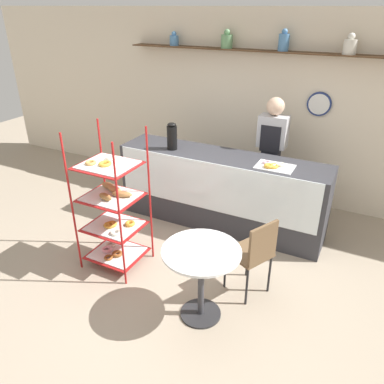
% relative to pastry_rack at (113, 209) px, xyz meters
% --- Properties ---
extents(ground_plane, '(14.00, 14.00, 0.00)m').
position_rel_pastry_rack_xyz_m(ground_plane, '(0.72, 0.06, -0.70)').
color(ground_plane, gray).
extents(back_wall, '(10.00, 0.30, 2.70)m').
position_rel_pastry_rack_xyz_m(back_wall, '(0.72, 2.53, 0.67)').
color(back_wall, beige).
rests_on(back_wall, ground_plane).
extents(display_counter, '(2.75, 0.61, 1.00)m').
position_rel_pastry_rack_xyz_m(display_counter, '(0.72, 1.34, -0.20)').
color(display_counter, '#333338').
rests_on(display_counter, ground_plane).
extents(pastry_rack, '(0.65, 0.57, 1.61)m').
position_rel_pastry_rack_xyz_m(pastry_rack, '(0.00, 0.00, 0.00)').
color(pastry_rack, '#A51919').
rests_on(pastry_rack, ground_plane).
extents(person_worker, '(0.38, 0.24, 1.67)m').
position_rel_pastry_rack_xyz_m(person_worker, '(1.20, 1.92, 0.23)').
color(person_worker, '#282833').
rests_on(person_worker, ground_plane).
extents(cafe_table, '(0.72, 0.72, 0.76)m').
position_rel_pastry_rack_xyz_m(cafe_table, '(1.23, -0.32, -0.13)').
color(cafe_table, '#262628').
rests_on(cafe_table, ground_plane).
extents(cafe_chair, '(0.51, 0.51, 0.88)m').
position_rel_pastry_rack_xyz_m(cafe_chair, '(1.58, 0.19, -0.16)').
color(cafe_chair, black).
rests_on(cafe_chair, ground_plane).
extents(coffee_carafe, '(0.13, 0.13, 0.36)m').
position_rel_pastry_rack_xyz_m(coffee_carafe, '(0.05, 1.25, 0.48)').
color(coffee_carafe, black).
rests_on(coffee_carafe, display_counter).
extents(donut_tray_counter, '(0.44, 0.31, 0.05)m').
position_rel_pastry_rack_xyz_m(donut_tray_counter, '(1.41, 1.25, 0.32)').
color(donut_tray_counter, silver).
rests_on(donut_tray_counter, display_counter).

